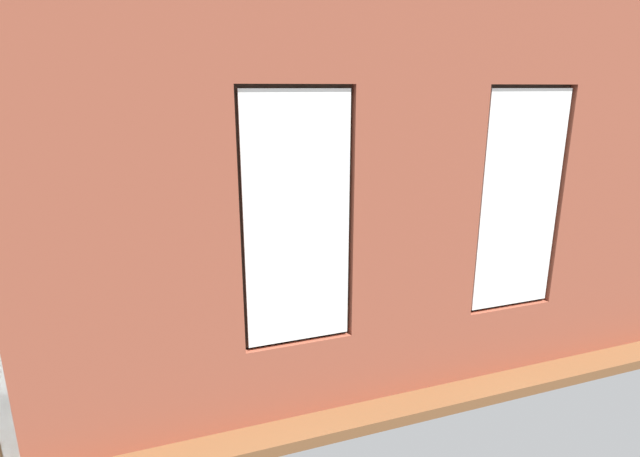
% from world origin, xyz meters
% --- Properties ---
extents(ground_plane, '(6.99, 5.62, 0.10)m').
position_xyz_m(ground_plane, '(0.00, 0.00, -0.05)').
color(ground_plane, brown).
extents(brick_wall_with_windows, '(6.39, 0.30, 3.54)m').
position_xyz_m(brick_wall_with_windows, '(-0.00, 2.43, 1.76)').
color(brick_wall_with_windows, brown).
rests_on(brick_wall_with_windows, ground_plane).
extents(white_wall_right, '(0.10, 4.62, 3.54)m').
position_xyz_m(white_wall_right, '(3.15, 0.20, 1.77)').
color(white_wall_right, silver).
rests_on(white_wall_right, ground_plane).
extents(couch_by_window, '(1.97, 0.87, 0.80)m').
position_xyz_m(couch_by_window, '(0.50, 1.78, 0.33)').
color(couch_by_window, black).
rests_on(couch_by_window, ground_plane).
extents(couch_left, '(1.00, 1.88, 0.80)m').
position_xyz_m(couch_left, '(-2.50, 0.05, 0.33)').
color(couch_left, black).
rests_on(couch_left, ground_plane).
extents(coffee_table, '(1.32, 0.88, 0.44)m').
position_xyz_m(coffee_table, '(0.42, -0.06, 0.39)').
color(coffee_table, '#A87547').
rests_on(coffee_table, ground_plane).
extents(cup_ceramic, '(0.08, 0.08, 0.10)m').
position_xyz_m(cup_ceramic, '(0.82, 0.07, 0.49)').
color(cup_ceramic, '#4C4C51').
rests_on(cup_ceramic, coffee_table).
extents(candle_jar, '(0.08, 0.08, 0.13)m').
position_xyz_m(candle_jar, '(0.32, 0.07, 0.51)').
color(candle_jar, '#B7333D').
rests_on(candle_jar, coffee_table).
extents(table_plant_small, '(0.14, 0.14, 0.21)m').
position_xyz_m(table_plant_small, '(0.42, -0.06, 0.56)').
color(table_plant_small, '#9E5638').
rests_on(table_plant_small, coffee_table).
extents(remote_gray, '(0.16, 0.14, 0.02)m').
position_xyz_m(remote_gray, '(0.59, -0.17, 0.45)').
color(remote_gray, '#59595B').
rests_on(remote_gray, coffee_table).
extents(remote_black, '(0.11, 0.18, 0.02)m').
position_xyz_m(remote_black, '(0.06, -0.22, 0.45)').
color(remote_black, black).
rests_on(remote_black, coffee_table).
extents(media_console, '(0.97, 0.42, 0.55)m').
position_xyz_m(media_console, '(2.85, 0.43, 0.28)').
color(media_console, black).
rests_on(media_console, ground_plane).
extents(tv_flatscreen, '(1.20, 0.20, 0.81)m').
position_xyz_m(tv_flatscreen, '(2.85, 0.43, 0.96)').
color(tv_flatscreen, black).
rests_on(tv_flatscreen, media_console).
extents(papasan_chair, '(1.03, 1.03, 0.67)m').
position_xyz_m(papasan_chair, '(0.99, -1.46, 0.43)').
color(papasan_chair, olive).
rests_on(papasan_chair, ground_plane).
extents(potted_plant_between_couches, '(0.90, 1.13, 1.35)m').
position_xyz_m(potted_plant_between_couches, '(-0.94, 1.74, 0.80)').
color(potted_plant_between_couches, '#47423D').
rests_on(potted_plant_between_couches, ground_plane).
extents(potted_plant_by_left_couch, '(0.32, 0.32, 0.53)m').
position_xyz_m(potted_plant_by_left_couch, '(-2.10, -1.31, 0.35)').
color(potted_plant_by_left_couch, beige).
rests_on(potted_plant_by_left_couch, ground_plane).
extents(potted_plant_mid_room_small, '(0.27, 0.27, 0.46)m').
position_xyz_m(potted_plant_mid_room_small, '(-0.50, -0.41, 0.30)').
color(potted_plant_mid_room_small, '#9E5638').
rests_on(potted_plant_mid_room_small, ground_plane).
extents(potted_plant_foreground_right, '(0.96, 0.99, 1.35)m').
position_xyz_m(potted_plant_foreground_right, '(2.55, -1.75, 0.70)').
color(potted_plant_foreground_right, beige).
rests_on(potted_plant_foreground_right, ground_plane).
extents(potted_plant_near_tv, '(1.14, 0.93, 1.30)m').
position_xyz_m(potted_plant_near_tv, '(2.29, 1.37, 0.75)').
color(potted_plant_near_tv, beige).
rests_on(potted_plant_near_tv, ground_plane).
extents(potted_plant_corner_near_left, '(1.06, 1.19, 1.43)m').
position_xyz_m(potted_plant_corner_near_left, '(-2.64, -1.82, 0.90)').
color(potted_plant_corner_near_left, beige).
rests_on(potted_plant_corner_near_left, ground_plane).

